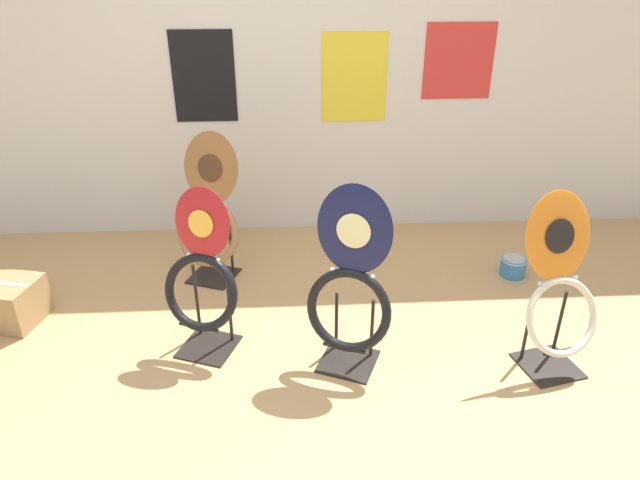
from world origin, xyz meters
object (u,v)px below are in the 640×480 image
(toilet_seat_display_crimson_swirl, at_px, (202,279))
(toilet_seat_display_orange_sun, at_px, (559,292))
(toilet_seat_display_woodgrain, at_px, (209,218))
(storage_box, at_px, (7,302))
(toilet_seat_display_navy_moon, at_px, (350,289))
(paint_can, at_px, (513,266))

(toilet_seat_display_crimson_swirl, height_order, toilet_seat_display_orange_sun, toilet_seat_display_orange_sun)
(toilet_seat_display_woodgrain, height_order, storage_box, toilet_seat_display_woodgrain)
(toilet_seat_display_crimson_swirl, bearing_deg, storage_box, 164.94)
(toilet_seat_display_woodgrain, bearing_deg, toilet_seat_display_crimson_swirl, -86.16)
(toilet_seat_display_crimson_swirl, relative_size, toilet_seat_display_navy_moon, 0.92)
(toilet_seat_display_navy_moon, height_order, storage_box, toilet_seat_display_navy_moon)
(toilet_seat_display_woodgrain, distance_m, paint_can, 2.01)
(toilet_seat_display_navy_moon, relative_size, storage_box, 2.35)
(toilet_seat_display_woodgrain, height_order, paint_can, toilet_seat_display_woodgrain)
(storage_box, bearing_deg, toilet_seat_display_woodgrain, 21.32)
(storage_box, bearing_deg, paint_can, 6.19)
(toilet_seat_display_navy_moon, distance_m, storage_box, 2.02)
(toilet_seat_display_orange_sun, bearing_deg, storage_box, 169.45)
(toilet_seat_display_crimson_swirl, distance_m, paint_can, 2.07)
(toilet_seat_display_woodgrain, bearing_deg, storage_box, -158.68)
(paint_can, bearing_deg, toilet_seat_display_orange_sun, -99.73)
(toilet_seat_display_crimson_swirl, xyz_separation_m, toilet_seat_display_orange_sun, (1.78, -0.23, 0.00))
(toilet_seat_display_woodgrain, height_order, toilet_seat_display_orange_sun, toilet_seat_display_woodgrain)
(toilet_seat_display_crimson_swirl, bearing_deg, toilet_seat_display_woodgrain, 93.84)
(toilet_seat_display_crimson_swirl, distance_m, toilet_seat_display_navy_moon, 0.77)
(toilet_seat_display_orange_sun, bearing_deg, toilet_seat_display_navy_moon, 176.60)
(toilet_seat_display_orange_sun, xyz_separation_m, storage_box, (-2.96, 0.55, -0.31))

